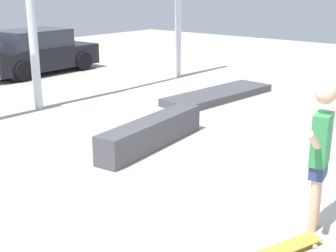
# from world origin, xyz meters

# --- Properties ---
(ground_plane) EXTENTS (36.00, 36.00, 0.00)m
(ground_plane) POSITION_xyz_m (0.00, 0.00, 0.00)
(ground_plane) COLOR #B2ADA3
(skateboarder) EXTENTS (1.43, 0.36, 1.79)m
(skateboarder) POSITION_xyz_m (-0.20, -1.07, 1.03)
(skateboarder) COLOR #DBAD89
(skateboarder) RESTS_ON ground_plane
(skateboard) EXTENTS (0.85, 0.46, 0.08)m
(skateboard) POSITION_xyz_m (-0.85, -1.08, 0.06)
(skateboard) COLOR gold
(skateboard) RESTS_ON ground_plane
(grind_box) EXTENTS (2.73, 0.78, 0.52)m
(grind_box) POSITION_xyz_m (0.79, 2.44, 0.26)
(grind_box) COLOR #47474C
(grind_box) RESTS_ON ground_plane
(manual_pad) EXTENTS (3.45, 1.29, 0.19)m
(manual_pad) POSITION_xyz_m (4.68, 3.62, 0.10)
(manual_pad) COLOR #47474C
(manual_pad) RESTS_ON ground_plane
(parked_car_black) EXTENTS (4.01, 2.08, 1.43)m
(parked_car_black) POSITION_xyz_m (3.84, 10.33, 0.68)
(parked_car_black) COLOR black
(parked_car_black) RESTS_ON ground_plane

